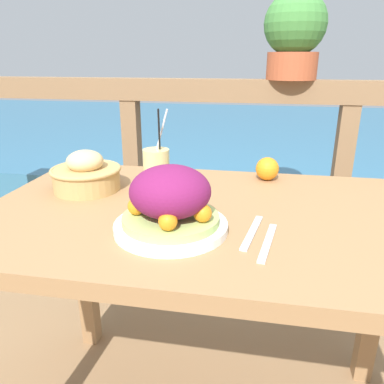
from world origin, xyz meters
name	(u,v)px	position (x,y,z in m)	size (l,w,h in m)	color
patio_table	(211,247)	(0.00, 0.00, 0.65)	(1.20, 0.73, 0.76)	#997047
railing_fence	(233,151)	(0.00, 0.70, 0.75)	(2.80, 0.08, 1.05)	brown
sea_backdrop	(249,146)	(0.00, 3.20, 0.21)	(12.00, 4.00, 0.42)	teal
salad_plate	(171,204)	(-0.08, -0.14, 0.83)	(0.26, 0.26, 0.15)	white
drink_glass	(157,174)	(-0.16, 0.06, 0.83)	(0.07, 0.07, 0.25)	#DBCC7F
bread_basket	(86,174)	(-0.39, 0.09, 0.81)	(0.21, 0.21, 0.12)	tan
potted_plant	(295,34)	(0.22, 0.70, 1.22)	(0.24, 0.24, 0.32)	#A34C2D
fork	(252,232)	(0.11, -0.12, 0.76)	(0.05, 0.18, 0.00)	silver
knife	(268,242)	(0.14, -0.16, 0.76)	(0.04, 0.18, 0.00)	silver
orange_near_basket	(267,169)	(0.14, 0.29, 0.80)	(0.07, 0.07, 0.07)	orange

